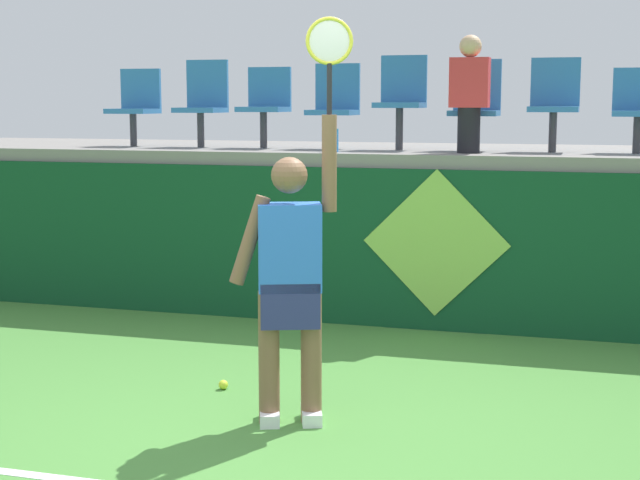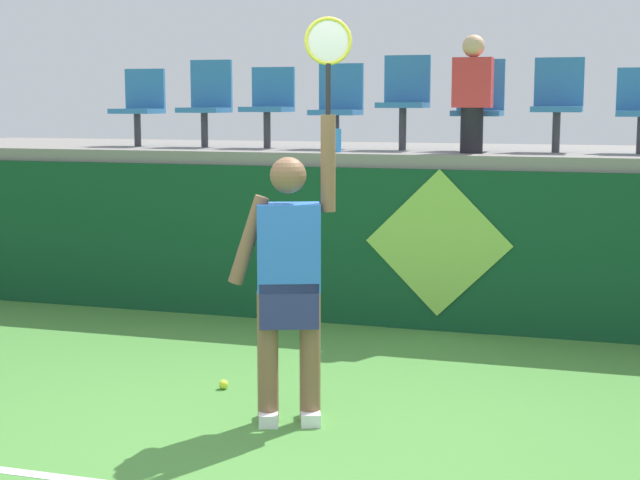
{
  "view_description": "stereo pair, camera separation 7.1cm",
  "coord_description": "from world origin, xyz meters",
  "px_view_note": "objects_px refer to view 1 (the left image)",
  "views": [
    {
      "loc": [
        1.81,
        -5.03,
        1.98
      ],
      "look_at": [
        0.01,
        1.11,
        1.05
      ],
      "focal_mm": 53.96,
      "sensor_mm": 36.0,
      "label": 1
    },
    {
      "loc": [
        1.88,
        -5.01,
        1.98
      ],
      "look_at": [
        0.01,
        1.11,
        1.05
      ],
      "focal_mm": 53.96,
      "sensor_mm": 36.0,
      "label": 2
    }
  ],
  "objects_px": {
    "stadium_chair_0": "(136,104)",
    "stadium_chair_5": "(475,102)",
    "stadium_chair_6": "(554,100)",
    "water_bottle": "(334,140)",
    "stadium_chair_2": "(266,103)",
    "stadium_chair_3": "(335,103)",
    "stadium_chair_7": "(638,106)",
    "tennis_player": "(291,276)",
    "stadium_chair_4": "(401,97)",
    "stadium_chair_1": "(204,100)",
    "spectator_0": "(470,92)",
    "tennis_ball": "(223,385)"
  },
  "relations": [
    {
      "from": "stadium_chair_5",
      "to": "spectator_0",
      "type": "bearing_deg",
      "value": -90.0
    },
    {
      "from": "tennis_ball",
      "to": "stadium_chair_3",
      "type": "relative_size",
      "value": 0.08
    },
    {
      "from": "stadium_chair_5",
      "to": "stadium_chair_7",
      "type": "height_order",
      "value": "stadium_chair_5"
    },
    {
      "from": "stadium_chair_0",
      "to": "stadium_chair_1",
      "type": "xyz_separation_m",
      "value": [
        0.74,
        0.01,
        0.04
      ]
    },
    {
      "from": "stadium_chair_3",
      "to": "stadium_chair_4",
      "type": "bearing_deg",
      "value": -0.12
    },
    {
      "from": "stadium_chair_2",
      "to": "stadium_chair_5",
      "type": "distance_m",
      "value": 2.05
    },
    {
      "from": "stadium_chair_2",
      "to": "stadium_chair_3",
      "type": "distance_m",
      "value": 0.7
    },
    {
      "from": "stadium_chair_3",
      "to": "stadium_chair_7",
      "type": "bearing_deg",
      "value": -0.15
    },
    {
      "from": "tennis_ball",
      "to": "stadium_chair_4",
      "type": "bearing_deg",
      "value": 78.45
    },
    {
      "from": "tennis_player",
      "to": "stadium_chair_5",
      "type": "height_order",
      "value": "tennis_player"
    },
    {
      "from": "stadium_chair_1",
      "to": "stadium_chair_0",
      "type": "bearing_deg",
      "value": -179.46
    },
    {
      "from": "water_bottle",
      "to": "stadium_chair_7",
      "type": "xyz_separation_m",
      "value": [
        2.61,
        0.59,
        0.31
      ]
    },
    {
      "from": "stadium_chair_3",
      "to": "stadium_chair_4",
      "type": "relative_size",
      "value": 0.92
    },
    {
      "from": "water_bottle",
      "to": "stadium_chair_2",
      "type": "bearing_deg",
      "value": 145.53
    },
    {
      "from": "tennis_ball",
      "to": "water_bottle",
      "type": "height_order",
      "value": "water_bottle"
    },
    {
      "from": "water_bottle",
      "to": "stadium_chair_4",
      "type": "height_order",
      "value": "stadium_chair_4"
    },
    {
      "from": "tennis_ball",
      "to": "stadium_chair_6",
      "type": "xyz_separation_m",
      "value": [
        2.02,
        3.01,
        1.95
      ]
    },
    {
      "from": "tennis_player",
      "to": "stadium_chair_4",
      "type": "distance_m",
      "value": 3.69
    },
    {
      "from": "stadium_chair_1",
      "to": "stadium_chair_3",
      "type": "relative_size",
      "value": 1.06
    },
    {
      "from": "tennis_ball",
      "to": "stadium_chair_5",
      "type": "bearing_deg",
      "value": 66.49
    },
    {
      "from": "tennis_player",
      "to": "stadium_chair_6",
      "type": "xyz_separation_m",
      "value": [
        1.35,
        3.52,
        1.06
      ]
    },
    {
      "from": "stadium_chair_3",
      "to": "stadium_chair_1",
      "type": "bearing_deg",
      "value": 179.88
    },
    {
      "from": "stadium_chair_4",
      "to": "stadium_chair_7",
      "type": "distance_m",
      "value": 2.12
    },
    {
      "from": "stadium_chair_3",
      "to": "spectator_0",
      "type": "distance_m",
      "value": 1.42
    },
    {
      "from": "tennis_ball",
      "to": "stadium_chair_1",
      "type": "distance_m",
      "value": 3.85
    },
    {
      "from": "spectator_0",
      "to": "tennis_player",
      "type": "bearing_deg",
      "value": -101.75
    },
    {
      "from": "stadium_chair_5",
      "to": "water_bottle",
      "type": "bearing_deg",
      "value": -152.98
    },
    {
      "from": "tennis_player",
      "to": "stadium_chair_1",
      "type": "height_order",
      "value": "tennis_player"
    },
    {
      "from": "stadium_chair_3",
      "to": "stadium_chair_5",
      "type": "distance_m",
      "value": 1.35
    },
    {
      "from": "tennis_player",
      "to": "stadium_chair_5",
      "type": "xyz_separation_m",
      "value": [
        0.65,
        3.53,
        1.04
      ]
    },
    {
      "from": "stadium_chair_6",
      "to": "water_bottle",
      "type": "bearing_deg",
      "value": -162.41
    },
    {
      "from": "tennis_ball",
      "to": "stadium_chair_0",
      "type": "xyz_separation_m",
      "value": [
        -2.14,
        3.0,
        1.91
      ]
    },
    {
      "from": "stadium_chair_5",
      "to": "spectator_0",
      "type": "xyz_separation_m",
      "value": [
        0.0,
        -0.42,
        0.09
      ]
    },
    {
      "from": "stadium_chair_1",
      "to": "stadium_chair_4",
      "type": "height_order",
      "value": "stadium_chair_4"
    },
    {
      "from": "stadium_chair_0",
      "to": "stadium_chair_3",
      "type": "height_order",
      "value": "stadium_chair_3"
    },
    {
      "from": "water_bottle",
      "to": "stadium_chair_0",
      "type": "bearing_deg",
      "value": 165.3
    },
    {
      "from": "tennis_ball",
      "to": "stadium_chair_5",
      "type": "height_order",
      "value": "stadium_chair_5"
    },
    {
      "from": "tennis_player",
      "to": "tennis_ball",
      "type": "bearing_deg",
      "value": 142.11
    },
    {
      "from": "stadium_chair_4",
      "to": "stadium_chair_5",
      "type": "bearing_deg",
      "value": 0.35
    },
    {
      "from": "water_bottle",
      "to": "stadium_chair_7",
      "type": "bearing_deg",
      "value": 12.8
    },
    {
      "from": "tennis_ball",
      "to": "stadium_chair_4",
      "type": "relative_size",
      "value": 0.07
    },
    {
      "from": "stadium_chair_2",
      "to": "stadium_chair_3",
      "type": "height_order",
      "value": "stadium_chair_3"
    },
    {
      "from": "stadium_chair_2",
      "to": "stadium_chair_6",
      "type": "xyz_separation_m",
      "value": [
        2.75,
        0.01,
        0.02
      ]
    },
    {
      "from": "stadium_chair_0",
      "to": "stadium_chair_1",
      "type": "distance_m",
      "value": 0.74
    },
    {
      "from": "stadium_chair_4",
      "to": "stadium_chair_7",
      "type": "relative_size",
      "value": 1.18
    },
    {
      "from": "spectator_0",
      "to": "stadium_chair_3",
      "type": "bearing_deg",
      "value": 162.7
    },
    {
      "from": "stadium_chair_0",
      "to": "stadium_chair_5",
      "type": "relative_size",
      "value": 0.93
    },
    {
      "from": "stadium_chair_3",
      "to": "stadium_chair_7",
      "type": "distance_m",
      "value": 2.78
    },
    {
      "from": "stadium_chair_6",
      "to": "stadium_chair_5",
      "type": "bearing_deg",
      "value": 179.68
    },
    {
      "from": "stadium_chair_1",
      "to": "stadium_chair_3",
      "type": "xyz_separation_m",
      "value": [
        1.36,
        -0.0,
        -0.03
      ]
    }
  ]
}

